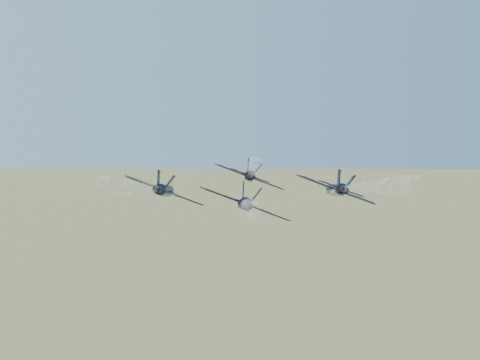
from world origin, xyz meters
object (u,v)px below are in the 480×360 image
object	(u,v)px
jet_left	(165,190)
jet_lead	(249,176)
jet_right	(336,189)
jet_slot	(245,203)

from	to	relation	value
jet_left	jet_lead	bearing A→B (deg)	53.76
jet_lead	jet_right	distance (m)	18.68
jet_lead	jet_left	bearing A→B (deg)	-126.24
jet_lead	jet_left	size ratio (longest dim) A/B	1.00
jet_left	jet_slot	xyz separation A→B (m)	(5.88, -14.90, 0.00)
jet_lead	jet_slot	size ratio (longest dim) A/B	1.00
jet_lead	jet_left	distance (m)	19.11
jet_left	jet_right	world-z (taller)	same
jet_lead	jet_left	xyz separation A→B (m)	(-16.36, -9.87, 0.00)
jet_lead	jet_right	bearing A→B (deg)	-50.09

